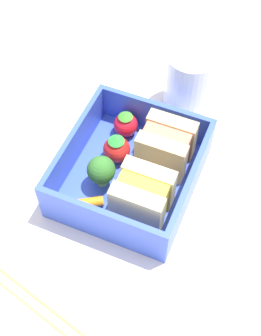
{
  "coord_description": "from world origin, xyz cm",
  "views": [
    {
      "loc": [
        25.88,
        10.81,
        43.62
      ],
      "look_at": [
        0.0,
        0.0,
        2.7
      ],
      "focal_mm": 50.0,
      "sensor_mm": 36.0,
      "label": 1
    }
  ],
  "objects_px": {
    "sandwich_left": "(166,147)",
    "chopstick_pair": "(47,310)",
    "strawberry_far_left": "(126,124)",
    "drinking_glass": "(189,80)",
    "broccoli_floret": "(101,171)",
    "sandwich_center_left": "(143,196)",
    "carrot_stick_far_left": "(83,203)",
    "strawberry_left": "(117,149)"
  },
  "relations": [
    {
      "from": "sandwich_left",
      "to": "chopstick_pair",
      "type": "relative_size",
      "value": 0.27
    },
    {
      "from": "strawberry_far_left",
      "to": "chopstick_pair",
      "type": "xyz_separation_m",
      "value": [
        0.22,
        0.01,
        -0.02
      ]
    },
    {
      "from": "chopstick_pair",
      "to": "drinking_glass",
      "type": "distance_m",
      "value": 0.3
    },
    {
      "from": "drinking_glass",
      "to": "sandwich_left",
      "type": "bearing_deg",
      "value": 4.74
    },
    {
      "from": "sandwich_left",
      "to": "broccoli_floret",
      "type": "xyz_separation_m",
      "value": [
        0.05,
        -0.05,
        -0.0
      ]
    },
    {
      "from": "sandwich_center_left",
      "to": "broccoli_floret",
      "type": "distance_m",
      "value": 0.05
    },
    {
      "from": "sandwich_center_left",
      "to": "strawberry_far_left",
      "type": "bearing_deg",
      "value": -147.53
    },
    {
      "from": "carrot_stick_far_left",
      "to": "sandwich_center_left",
      "type": "bearing_deg",
      "value": 109.24
    },
    {
      "from": "sandwich_left",
      "to": "sandwich_center_left",
      "type": "bearing_deg",
      "value": 0.0
    },
    {
      "from": "carrot_stick_far_left",
      "to": "chopstick_pair",
      "type": "distance_m",
      "value": 0.11
    },
    {
      "from": "sandwich_left",
      "to": "carrot_stick_far_left",
      "type": "height_order",
      "value": "sandwich_left"
    },
    {
      "from": "sandwich_left",
      "to": "chopstick_pair",
      "type": "bearing_deg",
      "value": -12.41
    },
    {
      "from": "carrot_stick_far_left",
      "to": "chopstick_pair",
      "type": "bearing_deg",
      "value": 7.46
    },
    {
      "from": "broccoli_floret",
      "to": "chopstick_pair",
      "type": "height_order",
      "value": "broccoli_floret"
    },
    {
      "from": "sandwich_center_left",
      "to": "drinking_glass",
      "type": "xyz_separation_m",
      "value": [
        -0.17,
        -0.01,
        0.0
      ]
    },
    {
      "from": "sandwich_center_left",
      "to": "strawberry_far_left",
      "type": "relative_size",
      "value": 1.6
    },
    {
      "from": "strawberry_far_left",
      "to": "strawberry_left",
      "type": "distance_m",
      "value": 0.04
    },
    {
      "from": "sandwich_left",
      "to": "carrot_stick_far_left",
      "type": "distance_m",
      "value": 0.11
    },
    {
      "from": "sandwich_left",
      "to": "sandwich_center_left",
      "type": "relative_size",
      "value": 1.0
    },
    {
      "from": "sandwich_center_left",
      "to": "chopstick_pair",
      "type": "height_order",
      "value": "sandwich_center_left"
    },
    {
      "from": "strawberry_left",
      "to": "drinking_glass",
      "type": "relative_size",
      "value": 0.47
    },
    {
      "from": "carrot_stick_far_left",
      "to": "chopstick_pair",
      "type": "relative_size",
      "value": 0.21
    },
    {
      "from": "strawberry_far_left",
      "to": "chopstick_pair",
      "type": "height_order",
      "value": "strawberry_far_left"
    },
    {
      "from": "sandwich_center_left",
      "to": "carrot_stick_far_left",
      "type": "bearing_deg",
      "value": -70.76
    },
    {
      "from": "chopstick_pair",
      "to": "drinking_glass",
      "type": "relative_size",
      "value": 2.65
    },
    {
      "from": "sandwich_center_left",
      "to": "strawberry_far_left",
      "type": "height_order",
      "value": "sandwich_center_left"
    },
    {
      "from": "sandwich_center_left",
      "to": "carrot_stick_far_left",
      "type": "relative_size",
      "value": 1.31
    },
    {
      "from": "strawberry_far_left",
      "to": "carrot_stick_far_left",
      "type": "height_order",
      "value": "strawberry_far_left"
    },
    {
      "from": "broccoli_floret",
      "to": "carrot_stick_far_left",
      "type": "bearing_deg",
      "value": -10.67
    },
    {
      "from": "sandwich_left",
      "to": "sandwich_center_left",
      "type": "distance_m",
      "value": 0.07
    },
    {
      "from": "chopstick_pair",
      "to": "strawberry_left",
      "type": "bearing_deg",
      "value": -177.67
    },
    {
      "from": "strawberry_left",
      "to": "drinking_glass",
      "type": "height_order",
      "value": "drinking_glass"
    },
    {
      "from": "strawberry_left",
      "to": "carrot_stick_far_left",
      "type": "distance_m",
      "value": 0.07
    },
    {
      "from": "broccoli_floret",
      "to": "sandwich_center_left",
      "type": "bearing_deg",
      "value": 75.82
    },
    {
      "from": "strawberry_left",
      "to": "drinking_glass",
      "type": "distance_m",
      "value": 0.13
    },
    {
      "from": "sandwich_left",
      "to": "drinking_glass",
      "type": "distance_m",
      "value": 0.1
    },
    {
      "from": "strawberry_left",
      "to": "sandwich_center_left",
      "type": "bearing_deg",
      "value": 45.12
    },
    {
      "from": "carrot_stick_far_left",
      "to": "drinking_glass",
      "type": "bearing_deg",
      "value": 165.66
    },
    {
      "from": "strawberry_left",
      "to": "chopstick_pair",
      "type": "xyz_separation_m",
      "value": [
        0.18,
        0.01,
        -0.02
      ]
    },
    {
      "from": "strawberry_far_left",
      "to": "drinking_glass",
      "type": "relative_size",
      "value": 0.45
    },
    {
      "from": "strawberry_far_left",
      "to": "broccoli_floret",
      "type": "xyz_separation_m",
      "value": [
        0.07,
        0.0,
        0.01
      ]
    },
    {
      "from": "sandwich_left",
      "to": "chopstick_pair",
      "type": "height_order",
      "value": "sandwich_left"
    }
  ]
}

